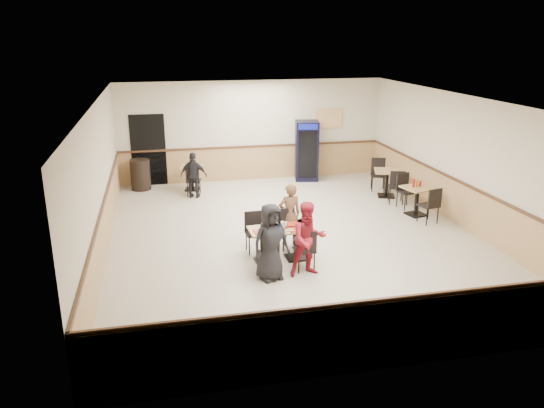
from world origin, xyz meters
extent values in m
plane|color=beige|center=(0.00, 0.00, 0.00)|extent=(10.00, 10.00, 0.00)
plane|color=silver|center=(0.00, 0.00, 3.00)|extent=(10.00, 10.00, 0.00)
plane|color=beige|center=(0.00, 5.00, 1.50)|extent=(8.00, 0.00, 8.00)
plane|color=beige|center=(0.00, -5.00, 1.50)|extent=(8.00, 0.00, 8.00)
plane|color=beige|center=(-4.00, 0.00, 1.50)|extent=(0.00, 10.00, 10.00)
plane|color=beige|center=(4.00, 0.00, 1.50)|extent=(0.00, 10.00, 10.00)
cube|color=tan|center=(0.00, 4.99, 0.50)|extent=(7.98, 0.03, 1.00)
cube|color=tan|center=(3.98, 0.00, 0.50)|extent=(0.03, 9.98, 1.00)
cube|color=#472B19|center=(0.00, 4.97, 1.03)|extent=(7.98, 0.04, 0.06)
cube|color=black|center=(-3.10, 4.98, 1.05)|extent=(1.00, 0.02, 2.10)
cube|color=orange|center=(2.40, 4.96, 1.80)|extent=(0.85, 0.02, 0.60)
cube|color=black|center=(-0.88, -1.20, 0.02)|extent=(0.42, 0.42, 0.04)
cylinder|color=black|center=(-0.88, -1.20, 0.34)|extent=(0.08, 0.08, 0.61)
cube|color=tan|center=(-0.88, -1.20, 0.65)|extent=(0.65, 0.65, 0.04)
cube|color=black|center=(-0.26, -1.17, 0.02)|extent=(0.42, 0.42, 0.04)
cylinder|color=black|center=(-0.26, -1.17, 0.34)|extent=(0.08, 0.08, 0.61)
cube|color=tan|center=(-0.26, -1.17, 0.65)|extent=(0.65, 0.65, 0.04)
imported|color=black|center=(-0.94, -1.96, 0.72)|extent=(0.80, 0.63, 1.44)
imported|color=maroon|center=(-0.23, -1.93, 0.71)|extent=(0.73, 0.59, 1.42)
imported|color=brown|center=(-0.20, -0.41, 0.67)|extent=(0.51, 0.36, 1.34)
imported|color=black|center=(-1.92, 3.42, 0.63)|extent=(0.80, 0.54, 1.26)
cube|color=#AD1A0B|center=(-0.25, -1.31, 0.68)|extent=(0.41, 0.31, 0.02)
cube|color=#AD1A0B|center=(-0.31, -1.07, 0.68)|extent=(0.41, 0.31, 0.02)
cube|color=#AD1A0B|center=(-0.92, -1.31, 0.68)|extent=(0.41, 0.31, 0.02)
cylinder|color=silver|center=(-0.97, -1.31, 0.67)|extent=(0.21, 0.21, 0.01)
cube|color=#C0774B|center=(-0.97, -1.31, 0.69)|extent=(0.27, 0.23, 0.02)
cylinder|color=silver|center=(-0.65, -1.35, 0.67)|extent=(0.21, 0.21, 0.01)
cube|color=#C0774B|center=(-0.65, -1.35, 0.69)|extent=(0.26, 0.20, 0.02)
cylinder|color=silver|center=(-0.17, -1.26, 0.67)|extent=(0.21, 0.21, 0.01)
cube|color=#C0774B|center=(-0.17, -1.26, 0.69)|extent=(0.27, 0.23, 0.02)
cylinder|color=silver|center=(-0.47, -1.36, 0.67)|extent=(0.21, 0.21, 0.01)
cube|color=#C0774B|center=(-0.47, -1.36, 0.69)|extent=(0.25, 0.18, 0.02)
cylinder|color=white|center=(-0.83, -1.45, 0.72)|extent=(0.07, 0.07, 0.09)
cylinder|color=white|center=(-0.80, -1.15, 0.72)|extent=(0.07, 0.07, 0.09)
cylinder|color=white|center=(-1.01, -1.43, 0.72)|extent=(0.07, 0.07, 0.09)
cylinder|color=#B3B9C8|center=(-0.46, -1.18, 0.73)|extent=(0.07, 0.07, 0.12)
cylinder|color=#B3B9C8|center=(-0.53, -1.14, 0.73)|extent=(0.07, 0.07, 0.12)
ellipsoid|color=silver|center=(-0.55, -1.20, 0.72)|extent=(0.13, 0.13, 0.09)
cube|color=black|center=(3.34, 0.77, 0.02)|extent=(0.52, 0.52, 0.04)
cylinder|color=black|center=(3.34, 0.77, 0.36)|extent=(0.09, 0.09, 0.65)
cube|color=tan|center=(3.34, 0.77, 0.70)|extent=(0.80, 0.80, 0.04)
cube|color=black|center=(3.27, 2.39, 0.02)|extent=(0.57, 0.57, 0.04)
cylinder|color=black|center=(3.27, 2.39, 0.38)|extent=(0.09, 0.09, 0.67)
cube|color=tan|center=(3.27, 2.39, 0.72)|extent=(0.88, 0.88, 0.04)
cylinder|color=#B00C0F|center=(3.24, 0.82, 0.82)|extent=(0.06, 0.06, 0.20)
cylinder|color=#AB6216|center=(3.33, 0.82, 0.80)|extent=(0.06, 0.06, 0.17)
cylinder|color=#B00C0F|center=(3.42, 0.82, 0.79)|extent=(0.05, 0.05, 0.14)
cube|color=black|center=(-1.92, 4.20, 0.02)|extent=(0.48, 0.48, 0.04)
cylinder|color=black|center=(-1.92, 4.20, 0.35)|extent=(0.08, 0.08, 0.62)
cube|color=tan|center=(-1.92, 4.20, 0.67)|extent=(0.75, 0.75, 0.04)
cube|color=black|center=(1.60, 4.60, 0.90)|extent=(0.80, 0.78, 1.80)
cube|color=black|center=(1.53, 4.26, 0.85)|extent=(0.54, 0.13, 1.42)
cube|color=navy|center=(1.53, 4.26, 1.69)|extent=(0.56, 0.13, 0.17)
cylinder|color=black|center=(-3.37, 4.55, 0.44)|extent=(0.56, 0.56, 0.88)
camera|label=1|loc=(-2.82, -10.64, 4.32)|focal=35.00mm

